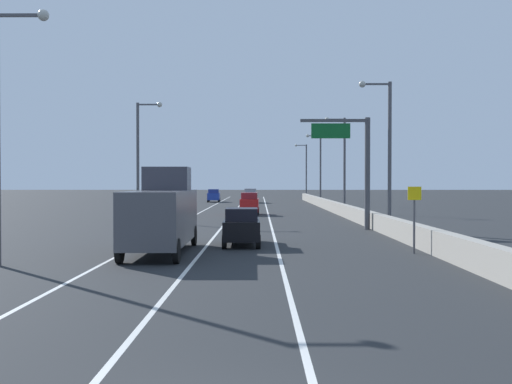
{
  "coord_description": "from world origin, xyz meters",
  "views": [
    {
      "loc": [
        0.65,
        -7.84,
        3.24
      ],
      "look_at": [
        0.36,
        43.11,
        2.35
      ],
      "focal_mm": 43.08,
      "sensor_mm": 36.0,
      "label": 1
    }
  ],
  "objects": [
    {
      "name": "car_blue_2",
      "position": [
        -6.47,
        87.58,
        1.0
      ],
      "size": [
        1.96,
        4.49,
        2.01
      ],
      "color": "#1E389E",
      "rests_on": "ground_plane"
    },
    {
      "name": "overhead_sign_gantry",
      "position": [
        7.13,
        33.24,
        4.73
      ],
      "size": [
        4.68,
        0.36,
        7.5
      ],
      "color": "#47474C",
      "rests_on": "ground_plane"
    },
    {
      "name": "lane_stripe_left",
      "position": [
        -5.5,
        55.0,
        0.0
      ],
      "size": [
        0.16,
        130.0,
        0.0
      ],
      "primitive_type": "cube",
      "color": "silver",
      "rests_on": "ground_plane"
    },
    {
      "name": "car_red_3",
      "position": [
        -0.32,
        51.38,
        1.06
      ],
      "size": [
        1.85,
        4.18,
        2.15
      ],
      "color": "red",
      "rests_on": "ground_plane"
    },
    {
      "name": "jersey_barrier_right",
      "position": [
        8.48,
        40.0,
        0.55
      ],
      "size": [
        0.6,
        120.0,
        1.1
      ],
      "primitive_type": "cube",
      "color": "#9E998E",
      "rests_on": "ground_plane"
    },
    {
      "name": "lane_stripe_center",
      "position": [
        -2.0,
        55.0,
        0.0
      ],
      "size": [
        0.16,
        130.0,
        0.0
      ],
      "primitive_type": "cube",
      "color": "silver",
      "rests_on": "ground_plane"
    },
    {
      "name": "ground_plane",
      "position": [
        0.0,
        64.0,
        0.0
      ],
      "size": [
        320.0,
        320.0,
        0.0
      ],
      "primitive_type": "plane",
      "color": "#26282B"
    },
    {
      "name": "lamp_post_right_fifth",
      "position": [
        8.62,
        100.0,
        5.63
      ],
      "size": [
        2.14,
        0.44,
        9.77
      ],
      "color": "#4C4C51",
      "rests_on": "ground_plane"
    },
    {
      "name": "box_truck",
      "position": [
        -3.75,
        19.72,
        1.78
      ],
      "size": [
        2.51,
        8.24,
        3.92
      ],
      "color": "#4C4C51",
      "rests_on": "ground_plane"
    },
    {
      "name": "lamp_post_right_fourth",
      "position": [
        8.86,
        77.38,
        5.63
      ],
      "size": [
        2.14,
        0.44,
        9.77
      ],
      "color": "#4C4C51",
      "rests_on": "ground_plane"
    },
    {
      "name": "speed_advisory_sign",
      "position": [
        7.58,
        19.6,
        1.76
      ],
      "size": [
        0.6,
        0.11,
        3.0
      ],
      "color": "#4C4C51",
      "rests_on": "ground_plane"
    },
    {
      "name": "lamp_post_right_third",
      "position": [
        9.06,
        54.77,
        5.63
      ],
      "size": [
        2.14,
        0.44,
        9.77
      ],
      "color": "#4C4C51",
      "rests_on": "ground_plane"
    },
    {
      "name": "car_silver_1",
      "position": [
        -0.7,
        84.32,
        1.07
      ],
      "size": [
        2.07,
        4.77,
        2.15
      ],
      "color": "#B7B7BC",
      "rests_on": "ground_plane"
    },
    {
      "name": "lamp_post_left_mid",
      "position": [
        -9.12,
        42.68,
        5.63
      ],
      "size": [
        2.14,
        0.44,
        9.77
      ],
      "color": "#4C4C51",
      "rests_on": "ground_plane"
    },
    {
      "name": "lamp_post_right_second",
      "position": [
        8.86,
        32.16,
        5.63
      ],
      "size": [
        2.14,
        0.44,
        9.77
      ],
      "color": "#4C4C51",
      "rests_on": "ground_plane"
    },
    {
      "name": "lane_stripe_right",
      "position": [
        1.5,
        55.0,
        0.0
      ],
      "size": [
        0.16,
        130.0,
        0.0
      ],
      "primitive_type": "cube",
      "color": "silver",
      "rests_on": "ground_plane"
    },
    {
      "name": "lamp_post_left_near",
      "position": [
        -9.12,
        15.54,
        5.63
      ],
      "size": [
        2.14,
        0.44,
        9.77
      ],
      "color": "#4C4C51",
      "rests_on": "ground_plane"
    },
    {
      "name": "car_black_0",
      "position": [
        -0.25,
        23.19,
        0.95
      ],
      "size": [
        1.93,
        4.63,
        1.89
      ],
      "color": "black",
      "rests_on": "ground_plane"
    }
  ]
}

